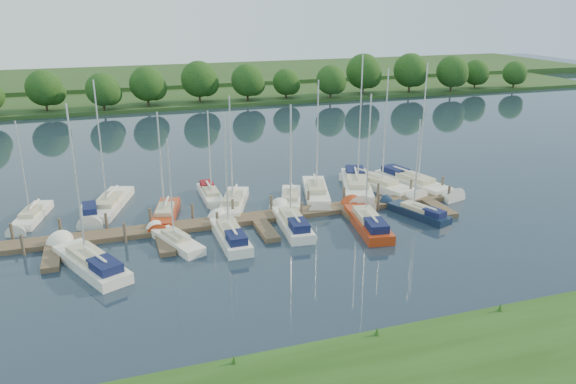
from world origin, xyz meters
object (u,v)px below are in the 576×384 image
object	(u,v)px
motorboat	(90,215)
dock	(259,221)
sailboat_n_5	(233,205)
sailboat_s_2	(230,236)
sailboat_n_0	(32,217)

from	to	relation	value
motorboat	dock	bearing A→B (deg)	156.63
dock	sailboat_n_5	distance (m)	4.25
sailboat_n_5	sailboat_s_2	size ratio (longest dim) A/B	1.02
sailboat_n_0	sailboat_s_2	xyz separation A→B (m)	(15.03, -9.31, 0.07)
sailboat_n_5	sailboat_s_2	distance (m)	7.06
sailboat_s_2	sailboat_n_0	bearing A→B (deg)	147.65
motorboat	sailboat_n_5	world-z (taller)	sailboat_n_5
motorboat	sailboat_s_2	xyz separation A→B (m)	(10.29, -8.09, 0.02)
dock	sailboat_n_0	size ratio (longest dim) A/B	4.48
sailboat_n_5	sailboat_s_2	xyz separation A→B (m)	(-1.86, -6.81, 0.06)
motorboat	sailboat_n_5	distance (m)	12.22
dock	sailboat_n_5	xyz separation A→B (m)	(-1.21, 4.08, 0.08)
sailboat_n_0	sailboat_n_5	bearing A→B (deg)	-174.81
motorboat	sailboat_s_2	world-z (taller)	sailboat_s_2
sailboat_n_0	sailboat_s_2	world-z (taller)	sailboat_s_2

